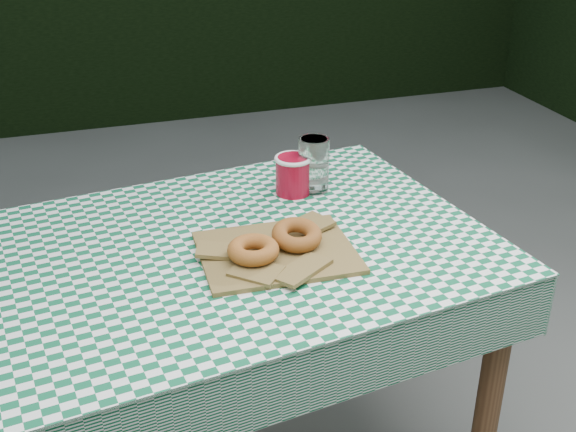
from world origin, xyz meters
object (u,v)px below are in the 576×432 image
(table, at_px, (224,382))
(paper_bag, at_px, (277,251))
(coffee_mug, at_px, (293,175))
(drinking_glass, at_px, (314,165))

(table, relative_size, paper_bag, 3.61)
(coffee_mug, height_order, drinking_glass, drinking_glass)
(paper_bag, height_order, coffee_mug, coffee_mug)
(table, relative_size, coffee_mug, 6.74)
(paper_bag, distance_m, coffee_mug, 0.33)
(drinking_glass, bearing_deg, paper_bag, -122.91)
(table, bearing_deg, paper_bag, -36.95)
(table, height_order, coffee_mug, coffee_mug)
(table, xyz_separation_m, coffee_mug, (0.26, 0.23, 0.43))
(table, height_order, drinking_glass, drinking_glass)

